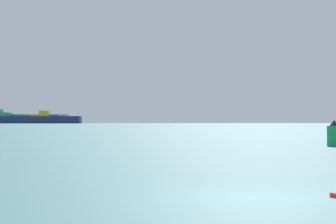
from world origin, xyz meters
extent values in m
plane|color=#386066|center=(0.00, 0.00, 0.00)|extent=(4000.00, 4000.00, 0.00)
cube|color=navy|center=(-268.33, 744.90, 5.33)|extent=(181.20, 35.66, 10.65)
cube|color=#2D8C47|center=(-286.51, 743.55, 13.25)|extent=(14.02, 20.99, 5.20)
cube|color=#1E66AD|center=(-272.60, 744.59, 11.95)|extent=(14.02, 20.99, 2.60)
cube|color=#2D8C47|center=(-258.68, 745.62, 11.95)|extent=(14.02, 20.99, 2.60)
cube|color=gold|center=(-244.77, 746.66, 11.95)|extent=(14.02, 20.99, 2.60)
cube|color=gold|center=(-230.85, 747.70, 14.55)|extent=(14.02, 20.99, 7.80)
cube|color=#1E66AD|center=(-216.94, 748.73, 11.95)|extent=(14.02, 20.99, 2.60)
cube|color=#99999E|center=(-203.02, 749.77, 11.95)|extent=(14.02, 20.99, 2.60)
cube|color=#60665B|center=(-324.68, 1266.10, 18.35)|extent=(1199.07, 436.87, 36.70)
cylinder|color=#19994C|center=(9.41, 30.65, 0.85)|extent=(1.20, 1.20, 1.70)
cone|color=black|center=(9.41, 30.65, 1.95)|extent=(0.84, 0.84, 0.50)
camera|label=1|loc=(-1.62, -14.40, 2.03)|focal=56.79mm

